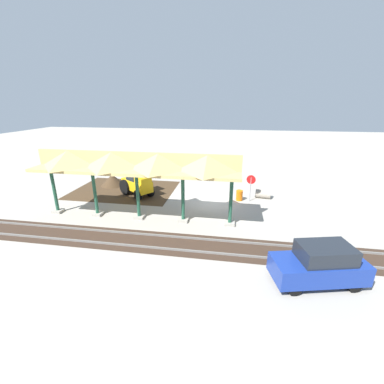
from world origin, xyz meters
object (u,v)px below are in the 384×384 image
at_px(backhoe, 136,181).
at_px(concrete_pipe, 263,194).
at_px(stop_sign, 251,183).
at_px(distant_parked_car, 320,265).
at_px(traffic_barrel, 239,195).

relative_size(backhoe, concrete_pipe, 3.42).
xyz_separation_m(stop_sign, distant_parked_car, (-2.65, 10.20, -0.69)).
xyz_separation_m(concrete_pipe, traffic_barrel, (2.08, 0.94, 0.06)).
distance_m(concrete_pipe, distant_parked_car, 11.32).
height_order(backhoe, distant_parked_car, backhoe).
relative_size(concrete_pipe, distant_parked_car, 0.31).
relative_size(stop_sign, backhoe, 0.49).
bearing_deg(stop_sign, traffic_barrel, -5.06).
height_order(distant_parked_car, traffic_barrel, distant_parked_car).
distance_m(stop_sign, distant_parked_car, 10.56).
bearing_deg(backhoe, stop_sign, 179.95).
bearing_deg(distant_parked_car, traffic_barrel, -71.07).
relative_size(stop_sign, traffic_barrel, 2.58).
distance_m(backhoe, traffic_barrel, 9.32).
height_order(concrete_pipe, distant_parked_car, distant_parked_car).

